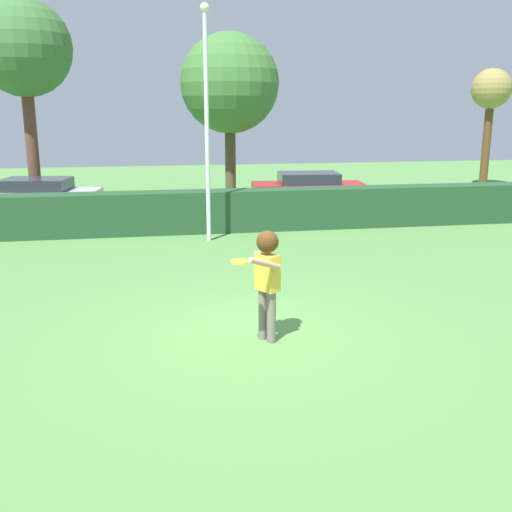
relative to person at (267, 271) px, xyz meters
name	(u,v)px	position (x,y,z in m)	size (l,w,h in m)	color
ground_plane	(254,337)	(-0.17, 0.20, -1.15)	(60.00, 60.00, 0.00)	#578B46
person	(267,271)	(0.00, 0.00, 0.00)	(0.59, 0.79, 1.79)	slate
frisbee	(239,262)	(-0.50, -0.44, 0.29)	(0.26, 0.26, 0.03)	yellow
lamppost	(207,115)	(-0.15, 7.58, 2.29)	(0.24, 0.24, 6.24)	silver
hedge_row	(204,211)	(-0.17, 8.85, -0.54)	(27.52, 0.90, 1.23)	#244A2B
parked_car_silver	(37,195)	(-5.58, 12.86, -0.46)	(4.42, 2.36, 1.25)	#B7B7BC
parked_car_red	(308,187)	(4.19, 13.07, -0.46)	(4.34, 2.11, 1.25)	#B21E1E
bare_elm_tree	(491,94)	(13.46, 16.54, 3.08)	(1.76, 1.76, 5.32)	brown
birch_tree	(24,50)	(-5.81, 14.03, 4.40)	(3.32, 3.32, 7.29)	brown
oak_tree	(230,84)	(1.39, 14.24, 3.33)	(3.70, 3.70, 6.36)	brown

